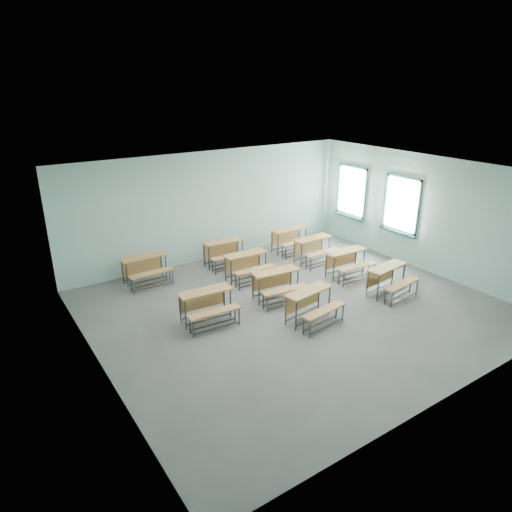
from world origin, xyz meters
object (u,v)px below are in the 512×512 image
(desk_unit_r2c1, at_px, (248,263))
(desk_unit_r2c2, at_px, (315,246))
(desk_unit_r1c1, at_px, (278,281))
(desk_unit_r0c2, at_px, (390,277))
(desk_unit_r3c1, at_px, (225,250))
(desk_unit_r3c2, at_px, (291,237))
(desk_unit_r1c2, at_px, (348,260))
(desk_unit_r3c0, at_px, (146,266))
(desk_unit_r0c1, at_px, (312,302))
(desk_unit_r1c0, at_px, (207,302))

(desk_unit_r2c1, bearing_deg, desk_unit_r2c2, 0.57)
(desk_unit_r1c1, bearing_deg, desk_unit_r2c2, 37.20)
(desk_unit_r0c2, height_order, desk_unit_r3c1, same)
(desk_unit_r3c2, bearing_deg, desk_unit_r2c2, -87.63)
(desk_unit_r1c2, bearing_deg, desk_unit_r3c0, 153.02)
(desk_unit_r1c1, bearing_deg, desk_unit_r3c2, 53.26)
(desk_unit_r0c1, bearing_deg, desk_unit_r2c1, 81.19)
(desk_unit_r3c0, bearing_deg, desk_unit_r2c2, -16.46)
(desk_unit_r1c2, bearing_deg, desk_unit_r2c1, 152.81)
(desk_unit_r1c1, xyz_separation_m, desk_unit_r3c0, (-2.30, 2.72, 0.00))
(desk_unit_r1c0, bearing_deg, desk_unit_r0c1, -29.38)
(desk_unit_r1c2, xyz_separation_m, desk_unit_r3c0, (-4.72, 2.64, 0.00))
(desk_unit_r2c2, bearing_deg, desk_unit_r3c1, 151.10)
(desk_unit_r0c1, relative_size, desk_unit_r1c0, 1.04)
(desk_unit_r0c2, height_order, desk_unit_r2c2, same)
(desk_unit_r0c1, relative_size, desk_unit_r2c2, 1.06)
(desk_unit_r3c0, relative_size, desk_unit_r3c1, 0.97)
(desk_unit_r3c0, bearing_deg, desk_unit_r0c1, -60.93)
(desk_unit_r0c1, xyz_separation_m, desk_unit_r3c1, (0.06, 3.89, 0.00))
(desk_unit_r1c0, distance_m, desk_unit_r3c2, 4.94)
(desk_unit_r3c0, height_order, desk_unit_r3c1, same)
(desk_unit_r1c0, xyz_separation_m, desk_unit_r3c0, (-0.36, 2.75, 0.00))
(desk_unit_r2c1, bearing_deg, desk_unit_r0c2, -47.15)
(desk_unit_r3c2, bearing_deg, desk_unit_r2c1, -155.16)
(desk_unit_r3c2, bearing_deg, desk_unit_r1c1, -133.17)
(desk_unit_r2c1, distance_m, desk_unit_r2c2, 2.31)
(desk_unit_r3c1, bearing_deg, desk_unit_r0c1, -87.33)
(desk_unit_r2c1, bearing_deg, desk_unit_r3c1, 91.22)
(desk_unit_r1c0, distance_m, desk_unit_r1c2, 4.36)
(desk_unit_r1c1, height_order, desk_unit_r1c2, same)
(desk_unit_r1c0, distance_m, desk_unit_r1c1, 1.94)
(desk_unit_r0c2, bearing_deg, desk_unit_r2c2, 86.16)
(desk_unit_r1c2, distance_m, desk_unit_r3c0, 5.41)
(desk_unit_r3c1, distance_m, desk_unit_r3c2, 2.28)
(desk_unit_r2c1, xyz_separation_m, desk_unit_r3c0, (-2.35, 1.30, 0.00))
(desk_unit_r2c2, relative_size, desk_unit_r3c0, 1.01)
(desk_unit_r0c1, xyz_separation_m, desk_unit_r1c2, (2.44, 1.36, 0.00))
(desk_unit_r2c1, relative_size, desk_unit_r2c2, 1.00)
(desk_unit_r0c2, height_order, desk_unit_r1c0, same)
(desk_unit_r1c0, bearing_deg, desk_unit_r3c0, 101.09)
(desk_unit_r3c1, relative_size, desk_unit_r3c2, 1.04)
(desk_unit_r0c1, height_order, desk_unit_r3c2, same)
(desk_unit_r0c1, distance_m, desk_unit_r1c1, 1.28)
(desk_unit_r1c2, relative_size, desk_unit_r3c2, 1.02)
(desk_unit_r1c0, relative_size, desk_unit_r3c0, 1.03)
(desk_unit_r2c2, bearing_deg, desk_unit_r1c2, -88.67)
(desk_unit_r2c2, relative_size, desk_unit_r3c2, 1.01)
(desk_unit_r2c2, height_order, desk_unit_r3c2, same)
(desk_unit_r0c1, height_order, desk_unit_r3c0, same)
(desk_unit_r3c1, xyz_separation_m, desk_unit_r3c2, (2.28, -0.15, 0.00))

